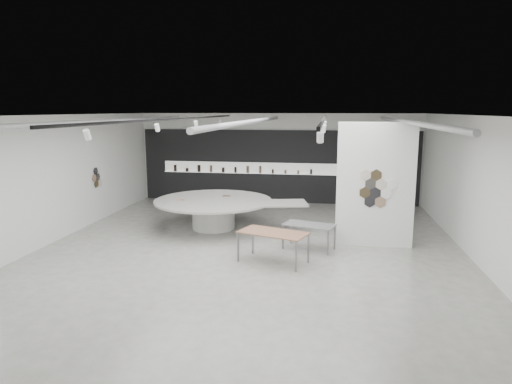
% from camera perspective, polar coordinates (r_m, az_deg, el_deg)
% --- Properties ---
extents(room, '(12.02, 14.02, 3.82)m').
position_cam_1_polar(room, '(12.72, -1.17, 1.78)').
color(room, '#A09F97').
rests_on(room, ground).
extents(back_wall_display, '(11.80, 0.27, 3.10)m').
position_cam_1_polar(back_wall_display, '(19.59, 2.45, 3.19)').
color(back_wall_display, black).
rests_on(back_wall_display, ground).
extents(partition_column, '(2.20, 0.38, 3.60)m').
position_cam_1_polar(partition_column, '(13.62, 14.66, 0.84)').
color(partition_column, white).
rests_on(partition_column, ground).
extents(display_island, '(5.52, 4.63, 1.00)m').
position_cam_1_polar(display_island, '(15.32, -5.05, -2.22)').
color(display_island, white).
rests_on(display_island, ground).
extents(sample_table_wood, '(1.94, 1.41, 0.82)m').
position_cam_1_polar(sample_table_wood, '(11.90, 2.16, -5.31)').
color(sample_table_wood, '#8C6048').
rests_on(sample_table_wood, ground).
extents(sample_table_stone, '(1.58, 1.12, 0.73)m').
position_cam_1_polar(sample_table_stone, '(13.11, 6.65, -4.29)').
color(sample_table_stone, slate).
rests_on(sample_table_stone, ground).
extents(kitchen_counter, '(1.70, 0.70, 1.33)m').
position_cam_1_polar(kitchen_counter, '(19.27, 12.91, -0.37)').
color(kitchen_counter, white).
rests_on(kitchen_counter, ground).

